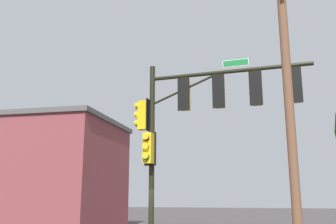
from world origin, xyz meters
The scene contains 3 objects.
signal_pole_assembly centered at (1.73, -0.20, 5.16)m, with size 6.47×1.21×7.15m.
utility_pole centered at (4.61, -3.22, 4.62)m, with size 0.32×1.80×8.90m.
brick_building centered at (-9.52, 9.22, 3.57)m, with size 8.92×8.14×7.12m.
Camera 1 is at (3.55, -13.33, 2.30)m, focal length 40.11 mm.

